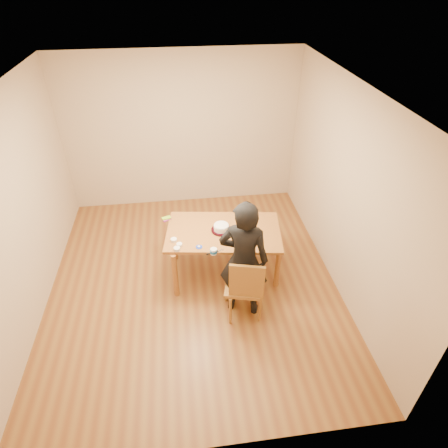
{
  "coord_description": "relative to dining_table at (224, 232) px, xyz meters",
  "views": [
    {
      "loc": [
        -0.07,
        -3.9,
        3.83
      ],
      "look_at": [
        0.45,
        0.12,
        0.9
      ],
      "focal_mm": 30.0,
      "sensor_mm": 36.0,
      "label": 1
    }
  ],
  "objects": [
    {
      "name": "room_shell",
      "position": [
        -0.45,
        0.17,
        0.62
      ],
      "size": [
        4.0,
        4.5,
        2.7
      ],
      "color": "brown",
      "rests_on": "ground"
    },
    {
      "name": "dining_table",
      "position": [
        0.0,
        0.0,
        0.0
      ],
      "size": [
        1.67,
        1.13,
        0.04
      ],
      "primitive_type": "cube",
      "rotation": [
        0.0,
        0.0,
        -0.14
      ],
      "color": "brown",
      "rests_on": "floor"
    },
    {
      "name": "dining_chair",
      "position": [
        0.15,
        -0.78,
        -0.28
      ],
      "size": [
        0.54,
        0.54,
        0.04
      ],
      "primitive_type": "cube",
      "rotation": [
        0.0,
        0.0,
        -0.25
      ],
      "color": "brown",
      "rests_on": "floor"
    },
    {
      "name": "cake_plate",
      "position": [
        -0.03,
        0.01,
        0.03
      ],
      "size": [
        0.28,
        0.28,
        0.02
      ],
      "primitive_type": "cylinder",
      "color": "#BE0C36",
      "rests_on": "dining_table"
    },
    {
      "name": "cake",
      "position": [
        -0.03,
        0.01,
        0.07
      ],
      "size": [
        0.21,
        0.21,
        0.07
      ],
      "primitive_type": "cylinder",
      "color": "white",
      "rests_on": "cake_plate"
    },
    {
      "name": "frosting_dome",
      "position": [
        -0.03,
        0.01,
        0.12
      ],
      "size": [
        0.2,
        0.2,
        0.03
      ],
      "primitive_type": "ellipsoid",
      "color": "white",
      "rests_on": "cake"
    },
    {
      "name": "frosting_tub",
      "position": [
        -0.19,
        -0.46,
        0.06
      ],
      "size": [
        0.09,
        0.09,
        0.08
      ],
      "primitive_type": "cylinder",
      "color": "white",
      "rests_on": "dining_table"
    },
    {
      "name": "frosting_lid",
      "position": [
        -0.36,
        -0.31,
        0.02
      ],
      "size": [
        0.09,
        0.09,
        0.01
      ],
      "primitive_type": "cylinder",
      "color": "#1B33B3",
      "rests_on": "dining_table"
    },
    {
      "name": "frosting_dollop",
      "position": [
        -0.36,
        -0.31,
        0.04
      ],
      "size": [
        0.04,
        0.04,
        0.02
      ],
      "primitive_type": "ellipsoid",
      "color": "white",
      "rests_on": "frosting_lid"
    },
    {
      "name": "ramekin_green",
      "position": [
        -0.65,
        -0.33,
        0.04
      ],
      "size": [
        0.08,
        0.08,
        0.04
      ],
      "primitive_type": "cylinder",
      "color": "white",
      "rests_on": "dining_table"
    },
    {
      "name": "ramekin_yellow",
      "position": [
        -0.68,
        -0.14,
        0.04
      ],
      "size": [
        0.08,
        0.08,
        0.04
      ],
      "primitive_type": "cylinder",
      "color": "white",
      "rests_on": "dining_table"
    },
    {
      "name": "ramekin_multi",
      "position": [
        -0.61,
        -0.25,
        0.04
      ],
      "size": [
        0.07,
        0.07,
        0.04
      ],
      "primitive_type": "cylinder",
      "color": "white",
      "rests_on": "dining_table"
    },
    {
      "name": "candy_box_pink",
      "position": [
        -0.77,
        0.37,
        0.03
      ],
      "size": [
        0.14,
        0.12,
        0.02
      ],
      "primitive_type": "cube",
      "rotation": [
        0.0,
        0.0,
        0.57
      ],
      "color": "#E836A4",
      "rests_on": "dining_table"
    },
    {
      "name": "candy_box_green",
      "position": [
        -0.78,
        0.37,
        0.05
      ],
      "size": [
        0.14,
        0.1,
        0.02
      ],
      "primitive_type": "cube",
      "rotation": [
        0.0,
        0.0,
        0.32
      ],
      "color": "green",
      "rests_on": "candy_box_pink"
    },
    {
      "name": "spatula",
      "position": [
        -0.2,
        -0.45,
        0.02
      ],
      "size": [
        0.16,
        0.07,
        0.01
      ],
      "primitive_type": "cube",
      "rotation": [
        0.0,
        0.0,
        0.31
      ],
      "color": "black",
      "rests_on": "dining_table"
    },
    {
      "name": "person",
      "position": [
        0.15,
        -0.73,
        0.1
      ],
      "size": [
        0.7,
        0.56,
        1.66
      ],
      "primitive_type": "imported",
      "rotation": [
        0.0,
        0.0,
        2.83
      ],
      "color": "black",
      "rests_on": "floor"
    }
  ]
}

